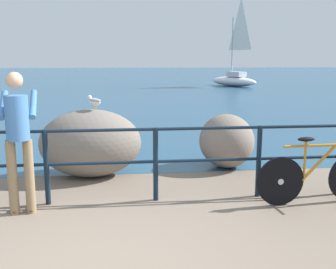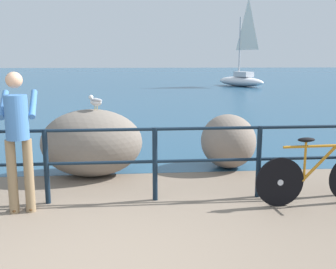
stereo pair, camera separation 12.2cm
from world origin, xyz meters
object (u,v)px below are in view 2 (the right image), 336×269
at_px(bicycle, 317,176).
at_px(sailboat, 241,77).
at_px(breakwater_boulder_main, 92,143).
at_px(person_at_railing, 18,136).
at_px(breakwater_boulder_right, 228,141).
at_px(seagull, 96,101).

bearing_deg(bicycle, sailboat, 73.35).
height_order(breakwater_boulder_main, sailboat, sailboat).
relative_size(breakwater_boulder_main, sailboat, 0.27).
bearing_deg(bicycle, person_at_railing, 175.30).
relative_size(breakwater_boulder_right, seagull, 3.83).
bearing_deg(person_at_railing, breakwater_boulder_right, -66.44).
xyz_separation_m(person_at_railing, breakwater_boulder_main, (0.74, 1.58, -0.43)).
bearing_deg(breakwater_boulder_main, bicycle, -27.83).
bearing_deg(breakwater_boulder_main, breakwater_boulder_right, 7.55).
xyz_separation_m(bicycle, breakwater_boulder_main, (-3.13, 1.65, 0.17)).
xyz_separation_m(person_at_railing, sailboat, (9.36, 23.73, -0.28)).
distance_m(breakwater_boulder_main, breakwater_boulder_right, 2.41).
bearing_deg(bicycle, breakwater_boulder_right, 106.89).
relative_size(person_at_railing, seagull, 6.11).
xyz_separation_m(breakwater_boulder_right, seagull, (-2.30, -0.36, 0.78)).
bearing_deg(breakwater_boulder_right, seagull, -171.11).
bearing_deg(breakwater_boulder_main, sailboat, 68.73).
relative_size(bicycle, seagull, 5.83).
distance_m(bicycle, person_at_railing, 3.92).
distance_m(person_at_railing, seagull, 1.77).
distance_m(bicycle, breakwater_boulder_right, 2.10).
bearing_deg(breakwater_boulder_main, seagull, -25.93).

